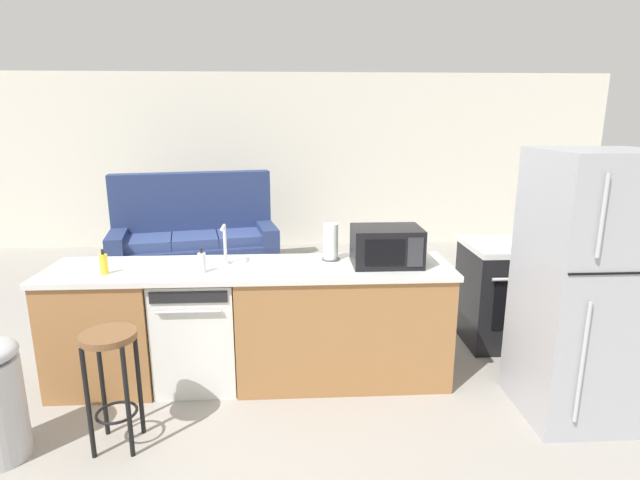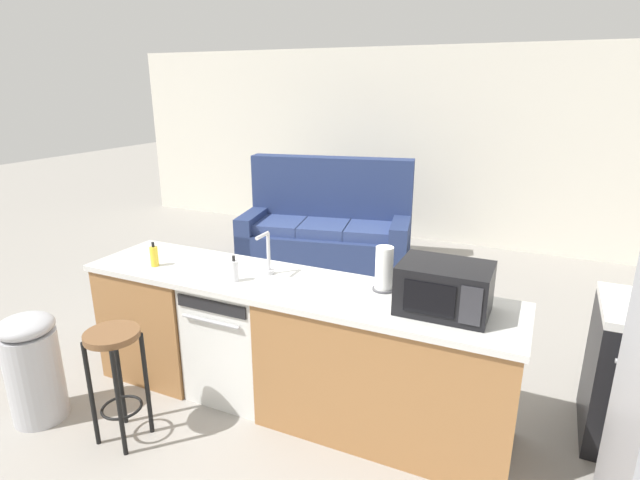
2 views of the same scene
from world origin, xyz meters
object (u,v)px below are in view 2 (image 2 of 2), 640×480
soap_bottle (234,271)px  bar_stool (116,363)px  paper_towel_roll (384,269)px  dish_soap_bottle (154,256)px  trash_bin (33,367)px  couch (327,231)px  dishwasher (240,336)px  microwave (444,288)px

soap_bottle → bar_stool: (-0.44, -0.64, -0.44)m
paper_towel_roll → dish_soap_bottle: (-1.60, -0.26, -0.07)m
trash_bin → paper_towel_roll: bearing=25.8°
bar_stool → couch: size_ratio=0.35×
dish_soap_bottle → trash_bin: 1.03m
dishwasher → bar_stool: 0.85m
trash_bin → dishwasher: bearing=39.0°
dish_soap_bottle → couch: bearing=88.8°
paper_towel_roll → dish_soap_bottle: size_ratio=1.60×
dishwasher → paper_towel_roll: (1.00, 0.14, 0.62)m
bar_stool → couch: 3.52m
microwave → couch: (-1.94, 2.75, -0.65)m
soap_bottle → trash_bin: size_ratio=0.24×
dishwasher → dish_soap_bottle: 0.82m
dish_soap_bottle → couch: 2.93m
microwave → paper_towel_roll: 0.42m
trash_bin → microwave: bearing=19.0°
paper_towel_roll → dish_soap_bottle: paper_towel_roll is taller
bar_stool → paper_towel_roll: bearing=33.4°
bar_stool → couch: bearing=92.8°
dishwasher → couch: bearing=101.1°
dishwasher → bar_stool: bearing=-116.1°
microwave → soap_bottle: bearing=-174.7°
dishwasher → soap_bottle: 0.57m
bar_stool → microwave: bearing=23.2°
dish_soap_bottle → trash_bin: (-0.43, -0.72, -0.59)m
microwave → soap_bottle: 1.33m
paper_towel_roll → soap_bottle: (-0.92, -0.27, -0.07)m
microwave → bar_stool: (-1.77, -0.76, -0.50)m
dish_soap_bottle → paper_towel_roll: bearing=9.4°
dishwasher → bar_stool: (-0.37, -0.76, 0.11)m
paper_towel_roll → trash_bin: (-2.03, -0.98, -0.66)m
bar_stool → trash_bin: (-0.66, -0.08, -0.16)m
soap_bottle → bar_stool: bearing=-125.0°
microwave → couch: bearing=125.1°
dishwasher → microwave: (1.39, -0.00, 0.62)m
paper_towel_roll → bar_stool: (-1.37, -0.90, -0.50)m
dishwasher → dish_soap_bottle: size_ratio=4.77×
dishwasher → couch: size_ratio=0.39×
microwave → trash_bin: microwave is taller
dish_soap_bottle → bar_stool: 0.81m
dishwasher → microwave: microwave is taller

